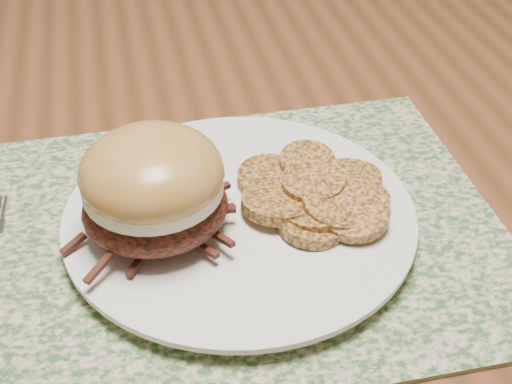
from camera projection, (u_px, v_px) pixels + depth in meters
dining_table at (75, 220)px, 0.70m from camera, size 1.50×0.90×0.75m
placemat at (218, 234)px, 0.56m from camera, size 0.45×0.33×0.00m
dinner_plate at (240, 219)px, 0.56m from camera, size 0.26×0.26×0.02m
pork_sandwich at (153, 187)px, 0.52m from camera, size 0.11×0.11×0.08m
roasted_potatoes at (319, 195)px, 0.56m from camera, size 0.14×0.14×0.03m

